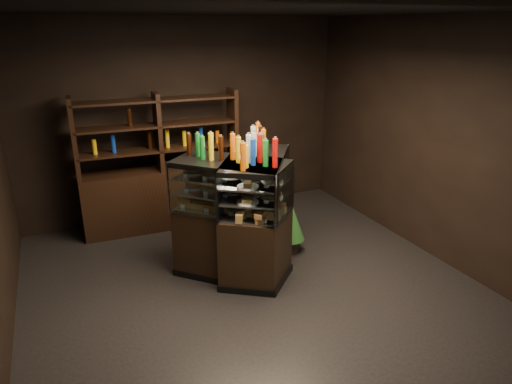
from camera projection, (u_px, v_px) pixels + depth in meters
ground at (250, 284)px, 5.37m from camera, size 5.00×5.00×0.00m
room_shell at (249, 121)px, 4.70m from camera, size 5.02×5.02×3.01m
display_case at (244, 234)px, 5.53m from camera, size 1.66×1.47×1.45m
food_display at (244, 188)px, 5.31m from camera, size 1.22×1.10×0.45m
bottles_top at (243, 147)px, 5.15m from camera, size 1.05×0.96×0.30m
potted_conifer at (291, 220)px, 6.01m from camera, size 0.37×0.37×0.79m
back_shelving at (162, 188)px, 6.71m from camera, size 2.30×0.51×2.00m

